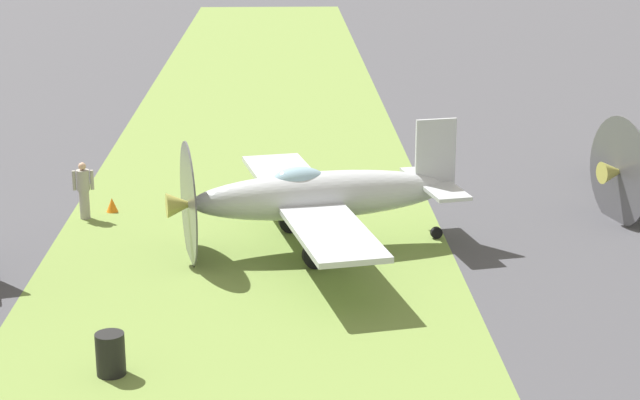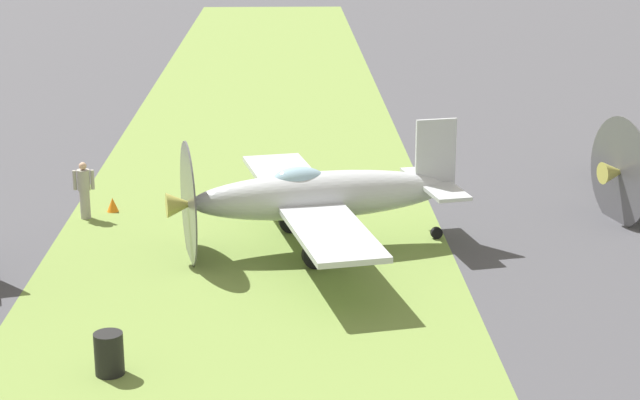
# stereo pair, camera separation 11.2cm
# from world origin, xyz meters

# --- Properties ---
(grass_verge) EXTENTS (120.00, 11.00, 0.01)m
(grass_verge) POSITION_xyz_m (0.00, -10.80, 0.00)
(grass_verge) COLOR olive
(grass_verge) RESTS_ON ground
(airplane_wingman) EXTENTS (10.19, 8.14, 3.61)m
(airplane_wingman) POSITION_xyz_m (1.07, -12.61, 1.51)
(airplane_wingman) COLOR #B2B7BC
(airplane_wingman) RESTS_ON ground
(ground_crew_mechanic) EXTENTS (0.38, 0.63, 1.73)m
(ground_crew_mechanic) POSITION_xyz_m (4.02, -5.81, 0.91)
(ground_crew_mechanic) COLOR #9E998E
(ground_crew_mechanic) RESTS_ON ground
(fuel_drum) EXTENTS (0.60, 0.60, 0.90)m
(fuel_drum) POSITION_xyz_m (-6.58, -8.18, 0.45)
(fuel_drum) COLOR black
(fuel_drum) RESTS_ON ground
(runway_marker_cone) EXTENTS (0.36, 0.36, 0.44)m
(runway_marker_cone) POSITION_xyz_m (4.66, -6.51, 0.22)
(runway_marker_cone) COLOR orange
(runway_marker_cone) RESTS_ON ground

